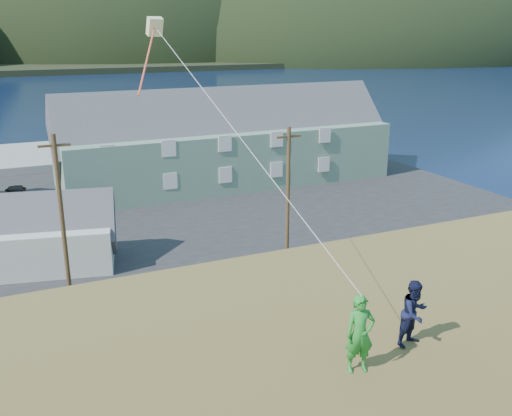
{
  "coord_description": "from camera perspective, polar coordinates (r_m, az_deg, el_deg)",
  "views": [
    {
      "loc": [
        -4.31,
        -28.58,
        14.35
      ],
      "look_at": [
        2.95,
        -12.48,
        8.8
      ],
      "focal_mm": 40.0,
      "sensor_mm": 36.0,
      "label": 1
    }
  ],
  "objects": [
    {
      "name": "ground",
      "position": [
        32.27,
        -14.23,
        -9.54
      ],
      "size": [
        900.0,
        900.0,
        0.0
      ],
      "primitive_type": "plane",
      "color": "#0A1638",
      "rests_on": "ground"
    },
    {
      "name": "grass_strip",
      "position": [
        30.49,
        -13.53,
        -11.06
      ],
      "size": [
        110.0,
        8.0,
        0.1
      ],
      "primitive_type": "cube",
      "color": "#4C3D19",
      "rests_on": "ground"
    },
    {
      "name": "waterfront_lot",
      "position": [
        47.97,
        -17.99,
        -0.78
      ],
      "size": [
        72.0,
        36.0,
        0.12
      ],
      "primitive_type": "cube",
      "color": "#28282B",
      "rests_on": "ground"
    },
    {
      "name": "far_hills",
      "position": [
        310.78,
        -17.45,
        14.39
      ],
      "size": [
        760.0,
        265.0,
        143.0
      ],
      "color": "black",
      "rests_on": "ground"
    },
    {
      "name": "lodge",
      "position": [
        54.54,
        -2.88,
        6.78
      ],
      "size": [
        31.68,
        9.22,
        11.11
      ],
      "rotation": [
        0.0,
        0.0,
        0.01
      ],
      "color": "slate",
      "rests_on": "waterfront_lot"
    },
    {
      "name": "shed_white",
      "position": [
        37.58,
        -19.37,
        -2.41
      ],
      "size": [
        8.08,
        6.2,
        5.76
      ],
      "rotation": [
        0.0,
        0.0,
        -0.21
      ],
      "color": "beige",
      "rests_on": "waterfront_lot"
    },
    {
      "name": "utility_poles",
      "position": [
        31.72,
        -19.12,
        -1.59
      ],
      "size": [
        27.78,
        0.24,
        9.22
      ],
      "color": "#47331E",
      "rests_on": "waterfront_lot"
    },
    {
      "name": "kite_flyer_green",
      "position": [
        12.73,
        10.34,
        -12.3
      ],
      "size": [
        0.73,
        0.56,
        1.79
      ],
      "primitive_type": "imported",
      "rotation": [
        0.0,
        0.0,
        -0.22
      ],
      "color": "#24872D",
      "rests_on": "hillside"
    },
    {
      "name": "kite_flyer_navy",
      "position": [
        14.04,
        15.56,
        -10.09
      ],
      "size": [
        0.91,
        0.78,
        1.62
      ],
      "primitive_type": "imported",
      "rotation": [
        0.0,
        0.0,
        0.23
      ],
      "color": "#141737",
      "rests_on": "hillside"
    },
    {
      "name": "kite_rig",
      "position": [
        18.35,
        -9.96,
        16.7
      ],
      "size": [
        1.52,
        4.81,
        10.77
      ],
      "color": "#EEEBB5",
      "rests_on": "ground"
    }
  ]
}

